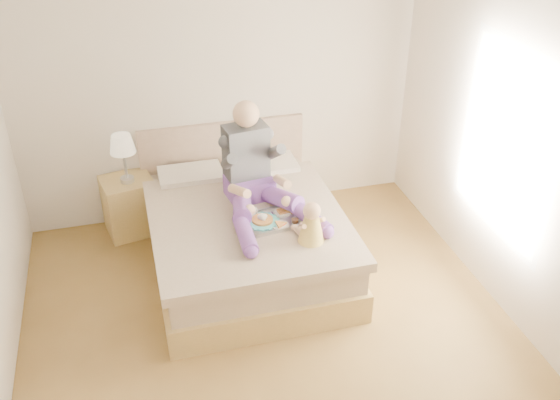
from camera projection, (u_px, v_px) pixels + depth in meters
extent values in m
cube|color=brown|center=(273.00, 337.00, 5.08)|extent=(4.00, 4.20, 0.01)
cube|color=silver|center=(219.00, 89.00, 6.11)|extent=(4.00, 0.02, 2.70)
cube|color=silver|center=(522.00, 161.00, 4.82)|extent=(0.02, 4.20, 2.70)
cube|color=white|center=(507.00, 144.00, 4.95)|extent=(0.02, 1.30, 1.60)
cube|color=white|center=(507.00, 144.00, 4.95)|extent=(0.01, 1.18, 1.48)
cube|color=#AA8C4F|center=(246.00, 252.00, 5.84)|extent=(1.68, 2.13, 0.28)
cube|color=tan|center=(245.00, 229.00, 5.71)|extent=(1.60, 2.05, 0.24)
cube|color=tan|center=(248.00, 223.00, 5.50)|extent=(1.70, 1.80, 0.09)
cube|color=white|center=(191.00, 178.00, 6.14)|extent=(0.62, 0.40, 0.14)
cube|color=white|center=(266.00, 168.00, 6.31)|extent=(0.62, 0.40, 0.14)
cube|color=tan|center=(223.00, 166.00, 6.54)|extent=(1.70, 0.08, 1.00)
cube|color=#AA8C4F|center=(130.00, 205.00, 6.26)|extent=(0.56, 0.52, 0.59)
cylinder|color=#B6B9BE|center=(127.00, 179.00, 6.06)|extent=(0.13, 0.13, 0.04)
cylinder|color=#B6B9BE|center=(125.00, 165.00, 5.98)|extent=(0.03, 0.03, 0.28)
cone|color=beige|center=(122.00, 144.00, 5.86)|extent=(0.24, 0.24, 0.18)
cube|color=#653A92|center=(249.00, 187.00, 5.76)|extent=(0.45, 0.38, 0.19)
cube|color=#38393F|center=(246.00, 152.00, 5.63)|extent=(0.42, 0.29, 0.51)
sphere|color=beige|center=(246.00, 114.00, 5.41)|extent=(0.24, 0.24, 0.24)
cylinder|color=#653A92|center=(242.00, 205.00, 5.50)|extent=(0.26, 0.57, 0.23)
cylinder|color=#653A92|center=(245.00, 234.00, 5.15)|extent=(0.14, 0.49, 0.13)
sphere|color=#653A92|center=(251.00, 252.00, 4.96)|extent=(0.12, 0.12, 0.12)
cylinder|color=#38393F|center=(229.00, 161.00, 5.43)|extent=(0.11, 0.32, 0.26)
cylinder|color=beige|center=(239.00, 191.00, 5.38)|extent=(0.16, 0.34, 0.17)
sphere|color=beige|center=(250.00, 210.00, 5.32)|extent=(0.09, 0.09, 0.09)
cylinder|color=#653A92|center=(278.00, 197.00, 5.62)|extent=(0.41, 0.56, 0.23)
cylinder|color=#653A92|center=(310.00, 218.00, 5.36)|extent=(0.28, 0.51, 0.13)
sphere|color=#653A92|center=(327.00, 232.00, 5.19)|extent=(0.12, 0.12, 0.12)
cylinder|color=#38393F|center=(274.00, 152.00, 5.58)|extent=(0.17, 0.33, 0.26)
cylinder|color=beige|center=(282.00, 182.00, 5.52)|extent=(0.10, 0.33, 0.17)
sphere|color=beige|center=(286.00, 201.00, 5.44)|extent=(0.09, 0.09, 0.09)
cube|color=#B6B9BE|center=(273.00, 221.00, 5.43)|extent=(0.52, 0.43, 0.01)
cylinder|color=#43B7C1|center=(262.00, 221.00, 5.40)|extent=(0.28, 0.28, 0.02)
cylinder|color=#B97C3D|center=(262.00, 220.00, 5.39)|extent=(0.18, 0.18, 0.02)
cylinder|color=white|center=(251.00, 212.00, 5.46)|extent=(0.08, 0.08, 0.09)
torus|color=white|center=(256.00, 210.00, 5.47)|extent=(0.02, 0.06, 0.06)
cylinder|color=brown|center=(251.00, 207.00, 5.43)|extent=(0.07, 0.07, 0.01)
cylinder|color=white|center=(283.00, 212.00, 5.53)|extent=(0.15, 0.15, 0.01)
cube|color=#B97C3D|center=(283.00, 211.00, 5.52)|extent=(0.10, 0.09, 0.02)
cylinder|color=white|center=(280.00, 226.00, 5.35)|extent=(0.15, 0.15, 0.01)
ellipsoid|color=red|center=(283.00, 224.00, 5.34)|extent=(0.04, 0.03, 0.01)
cylinder|color=white|center=(290.00, 206.00, 5.51)|extent=(0.07, 0.07, 0.12)
cylinder|color=gold|center=(290.00, 207.00, 5.51)|extent=(0.07, 0.07, 0.12)
cylinder|color=white|center=(295.00, 221.00, 5.39)|extent=(0.07, 0.07, 0.04)
cylinder|color=#4B220A|center=(295.00, 221.00, 5.39)|extent=(0.06, 0.06, 0.03)
cone|color=gold|center=(311.00, 229.00, 5.13)|extent=(0.22, 0.22, 0.24)
sphere|color=beige|center=(312.00, 211.00, 5.04)|extent=(0.15, 0.15, 0.15)
cylinder|color=beige|center=(299.00, 232.00, 5.23)|extent=(0.08, 0.17, 0.06)
sphere|color=beige|center=(293.00, 227.00, 5.28)|extent=(0.05, 0.05, 0.05)
cylinder|color=beige|center=(302.00, 227.00, 5.07)|extent=(0.05, 0.12, 0.10)
cylinder|color=beige|center=(307.00, 229.00, 5.26)|extent=(0.12, 0.17, 0.06)
sphere|color=beige|center=(302.00, 224.00, 5.33)|extent=(0.05, 0.05, 0.05)
cylinder|color=beige|center=(319.00, 220.00, 5.15)|extent=(0.10, 0.12, 0.10)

